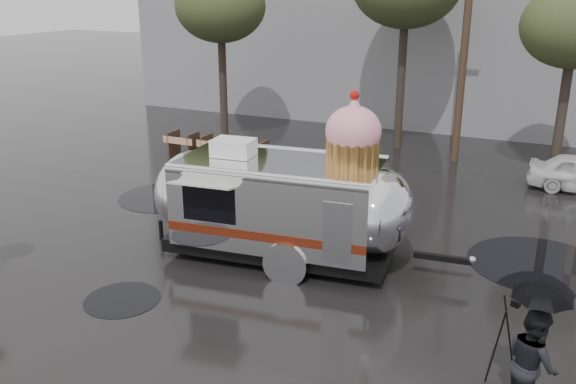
% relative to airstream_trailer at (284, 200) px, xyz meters
% --- Properties ---
extents(ground, '(120.00, 120.00, 0.00)m').
position_rel_airstream_trailer_xyz_m(ground, '(-0.32, -3.45, -1.50)').
color(ground, black).
rests_on(ground, ground).
extents(puddles, '(14.13, 8.08, 0.01)m').
position_rel_airstream_trailer_xyz_m(puddles, '(0.59, 1.63, -1.50)').
color(puddles, black).
rests_on(puddles, ground).
extents(utility_pole, '(1.60, 0.28, 9.00)m').
position_rel_airstream_trailer_xyz_m(utility_pole, '(2.18, 10.55, 3.12)').
color(utility_pole, '#473323').
rests_on(utility_pole, ground).
extents(tree_left, '(3.64, 3.64, 6.95)m').
position_rel_airstream_trailer_xyz_m(tree_left, '(-7.32, 9.55, 3.98)').
color(tree_left, '#382D26').
rests_on(tree_left, ground).
extents(tree_right, '(3.36, 3.36, 6.42)m').
position_rel_airstream_trailer_xyz_m(tree_right, '(5.68, 9.55, 3.55)').
color(tree_right, '#382D26').
rests_on(tree_right, ground).
extents(barricade_row, '(4.30, 0.80, 1.00)m').
position_rel_airstream_trailer_xyz_m(barricade_row, '(-5.87, 6.52, -0.98)').
color(barricade_row, '#473323').
rests_on(barricade_row, ground).
extents(airstream_trailer, '(7.93, 3.55, 4.29)m').
position_rel_airstream_trailer_xyz_m(airstream_trailer, '(0.00, 0.00, 0.00)').
color(airstream_trailer, silver).
rests_on(airstream_trailer, ground).
extents(person_right, '(0.86, 1.02, 1.86)m').
position_rel_airstream_trailer_xyz_m(person_right, '(5.88, -3.64, -0.58)').
color(person_right, black).
rests_on(person_right, ground).
extents(umbrella_black, '(1.10, 1.10, 2.30)m').
position_rel_airstream_trailer_xyz_m(umbrella_black, '(5.88, -3.64, 0.42)').
color(umbrella_black, black).
rests_on(umbrella_black, ground).
extents(tripod, '(0.66, 0.62, 1.61)m').
position_rel_airstream_trailer_xyz_m(tripod, '(5.51, -2.99, -0.53)').
color(tripod, black).
rests_on(tripod, ground).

